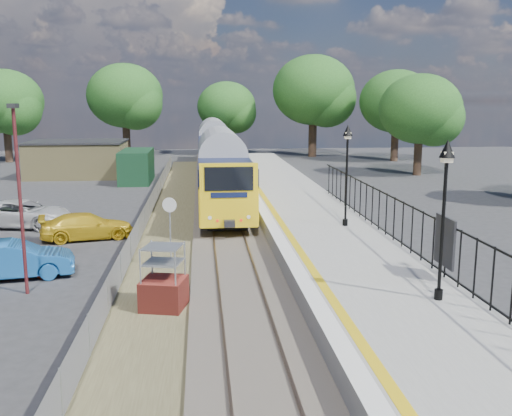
{
  "coord_description": "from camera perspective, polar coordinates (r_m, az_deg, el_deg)",
  "views": [
    {
      "loc": [
        -1.26,
        -19.1,
        6.54
      ],
      "look_at": [
        1.07,
        4.9,
        2.0
      ],
      "focal_mm": 40.0,
      "sensor_mm": 36.0,
      "label": 1
    }
  ],
  "objects": [
    {
      "name": "car_red",
      "position": [
        23.43,
        -23.66,
        -4.73
      ],
      "size": [
        4.26,
        2.42,
        1.37
      ],
      "primitive_type": "imported",
      "rotation": [
        0.0,
        0.0,
        1.78
      ],
      "color": "#99260E",
      "rests_on": "ground"
    },
    {
      "name": "car_yellow",
      "position": [
        28.5,
        -16.53,
        -1.76
      ],
      "size": [
        4.64,
        2.76,
        1.26
      ],
      "primitive_type": "imported",
      "rotation": [
        0.0,
        0.0,
        1.81
      ],
      "color": "gold",
      "rests_on": "ground"
    },
    {
      "name": "car_blue",
      "position": [
        23.15,
        -23.06,
        -4.8
      ],
      "size": [
        4.51,
        2.32,
        1.42
      ],
      "primitive_type": "imported",
      "rotation": [
        0.0,
        0.0,
        1.77
      ],
      "color": "#1B5AA2",
      "rests_on": "ground"
    },
    {
      "name": "platform_edge",
      "position": [
        27.89,
        1.57,
        -1.0
      ],
      "size": [
        0.9,
        70.0,
        0.01
      ],
      "color": "silver",
      "rests_on": "platform"
    },
    {
      "name": "victorian_lamp_south",
      "position": [
        16.69,
        18.41,
        2.4
      ],
      "size": [
        0.44,
        0.44,
        4.6
      ],
      "color": "black",
      "rests_on": "platform"
    },
    {
      "name": "palisade_fence",
      "position": [
        23.2,
        14.25,
        -1.37
      ],
      "size": [
        0.12,
        26.0,
        2.0
      ],
      "color": "black",
      "rests_on": "platform"
    },
    {
      "name": "wire_fence",
      "position": [
        31.8,
        -10.75,
        -0.3
      ],
      "size": [
        0.06,
        52.0,
        1.2
      ],
      "color": "#999EA3",
      "rests_on": "ground"
    },
    {
      "name": "track_bed",
      "position": [
        29.5,
        -3.88,
        -1.99
      ],
      "size": [
        5.9,
        80.0,
        0.29
      ],
      "color": "#473F38",
      "rests_on": "ground"
    },
    {
      "name": "platform",
      "position": [
        28.31,
        5.71,
        -1.82
      ],
      "size": [
        5.0,
        70.0,
        0.9
      ],
      "primitive_type": "cube",
      "color": "gray",
      "rests_on": "ground"
    },
    {
      "name": "tree_line",
      "position": [
        61.16,
        -3.1,
        10.7
      ],
      "size": [
        56.8,
        43.8,
        11.88
      ],
      "color": "#332319",
      "rests_on": "ground"
    },
    {
      "name": "train",
      "position": [
        46.51,
        -3.98,
        5.45
      ],
      "size": [
        2.82,
        40.83,
        3.51
      ],
      "color": "yellow",
      "rests_on": "ground"
    },
    {
      "name": "ground",
      "position": [
        20.23,
        -1.7,
        -8.2
      ],
      "size": [
        120.0,
        120.0,
        0.0
      ],
      "primitive_type": "plane",
      "color": "#2D2D30",
      "rests_on": "ground"
    },
    {
      "name": "outbuilding",
      "position": [
        51.47,
        -16.37,
        4.63
      ],
      "size": [
        10.8,
        10.1,
        3.12
      ],
      "color": "#9A8D57",
      "rests_on": "ground"
    },
    {
      "name": "car_white",
      "position": [
        32.32,
        -22.3,
        -0.53
      ],
      "size": [
        5.51,
        3.36,
        1.43
      ],
      "primitive_type": "imported",
      "rotation": [
        0.0,
        0.0,
        1.37
      ],
      "color": "silver",
      "rests_on": "ground"
    },
    {
      "name": "brick_plinth",
      "position": [
        18.35,
        -9.23,
        -7.01
      ],
      "size": [
        1.58,
        1.58,
        2.11
      ],
      "rotation": [
        0.0,
        0.0,
        -0.24
      ],
      "color": "maroon",
      "rests_on": "ground"
    },
    {
      "name": "speed_sign",
      "position": [
        22.39,
        -8.61,
        -1.25
      ],
      "size": [
        0.56,
        0.22,
        2.88
      ],
      "rotation": [
        0.0,
        0.0,
        -0.33
      ],
      "color": "#999EA3",
      "rests_on": "ground"
    },
    {
      "name": "victorian_lamp_north",
      "position": [
        26.04,
        9.11,
        5.59
      ],
      "size": [
        0.44,
        0.44,
        4.6
      ],
      "color": "black",
      "rests_on": "platform"
    },
    {
      "name": "carpark_lamp",
      "position": [
        20.54,
        -22.6,
        1.94
      ],
      "size": [
        0.25,
        0.5,
        6.46
      ],
      "color": "#521B1D",
      "rests_on": "ground"
    }
  ]
}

